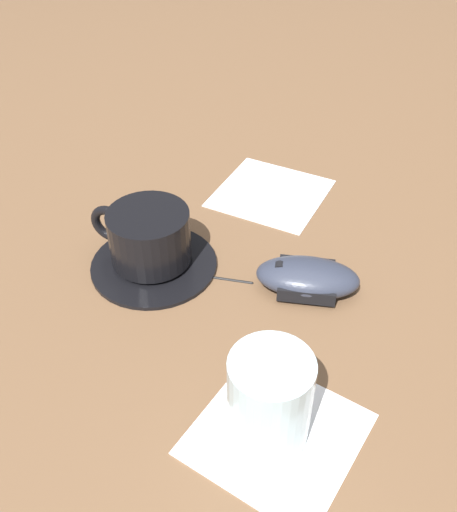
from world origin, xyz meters
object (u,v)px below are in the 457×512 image
(saucer, at_px, (154,263))
(drinking_glass, at_px, (269,400))
(computer_mouse, at_px, (307,277))
(coffee_cup, at_px, (148,236))

(saucer, height_order, drinking_glass, drinking_glass)
(computer_mouse, xyz_separation_m, drinking_glass, (-0.15, -0.09, 0.03))
(coffee_cup, bearing_deg, saucer, -98.49)
(saucer, bearing_deg, coffee_cup, 81.51)
(saucer, relative_size, computer_mouse, 1.16)
(computer_mouse, distance_m, drinking_glass, 0.18)
(drinking_glass, bearing_deg, saucer, 75.38)
(coffee_cup, height_order, computer_mouse, coffee_cup)
(saucer, xyz_separation_m, coffee_cup, (0.00, 0.01, 0.03))
(coffee_cup, xyz_separation_m, drinking_glass, (-0.06, -0.24, 0.01))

